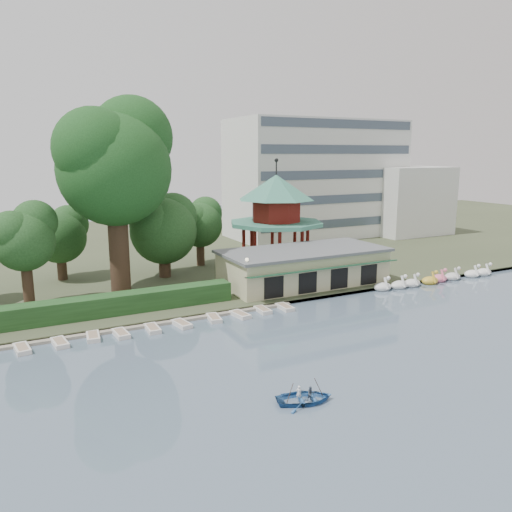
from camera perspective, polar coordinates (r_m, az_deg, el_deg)
ground_plane at (r=34.27m, az=11.02°, el=-14.04°), size 220.00×220.00×0.00m
shore at (r=79.89m, az=-12.40°, el=0.88°), size 220.00×70.00×0.40m
embankment at (r=48.00m, az=-1.76°, el=-6.05°), size 220.00×0.60×0.30m
dock at (r=44.45m, az=-15.99°, el=-8.02°), size 34.00×1.60×0.24m
boathouse at (r=56.05m, az=5.47°, el=-1.16°), size 18.60×9.39×3.90m
pavilion at (r=64.71m, az=2.30°, el=5.19°), size 12.40×12.40×13.50m
office_building at (r=89.90m, az=8.62°, el=8.31°), size 38.00×18.00×20.00m
hedge at (r=46.81m, az=-20.48°, el=-5.79°), size 30.00×2.00×1.80m
lamp_post at (r=49.25m, az=-1.05°, el=-1.74°), size 0.36×0.36×4.28m
big_tree at (r=53.37m, az=-15.79°, el=10.61°), size 12.60×11.74×20.32m
small_trees at (r=57.10m, az=-18.32°, el=2.45°), size 39.29×15.91×10.09m
swan_boats at (r=61.66m, az=19.81°, el=-2.51°), size 17.94×2.11×1.92m
moored_rowboats at (r=43.21m, az=-14.91°, el=-8.44°), size 32.41×2.75×0.36m
rowboat_with_passengers at (r=31.27m, az=5.59°, el=-15.47°), size 5.55×4.55×2.01m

